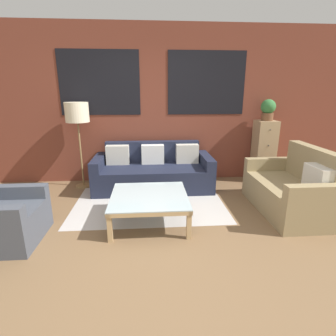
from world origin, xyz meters
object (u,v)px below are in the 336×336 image
Objects in this scene: floor_lamp at (77,115)px; drawer_cabinet at (264,151)px; coffee_table at (149,199)px; couch_dark at (153,172)px; settee_vintage at (292,190)px; potted_plant at (268,109)px.

drawer_cabinet is at bearing 1.57° from floor_lamp.
coffee_table is 2.67m from drawer_cabinet.
floor_lamp reaches higher than couch_dark.
couch_dark is 1.43× the size of settee_vintage.
settee_vintage is 0.95× the size of floor_lamp.
coffee_table is at bearing -174.81° from settee_vintage.
couch_dark is 2.36m from potted_plant.
drawer_cabinet is 3.00× the size of potted_plant.
coffee_table is at bearing -144.71° from drawer_cabinet.
drawer_cabinet is 0.78m from potted_plant.
settee_vintage is 1.71m from potted_plant.
drawer_cabinet is at bearing -90.00° from potted_plant.
drawer_cabinet reaches higher than couch_dark.
settee_vintage reaches higher than coffee_table.
potted_plant is at bearing 1.57° from floor_lamp.
floor_lamp reaches higher than drawer_cabinet.
drawer_cabinet reaches higher than coffee_table.
drawer_cabinet reaches higher than settee_vintage.
floor_lamp is 3.90× the size of potted_plant.
settee_vintage reaches higher than couch_dark.
settee_vintage is 2.03m from coffee_table.
potted_plant is at bearing 90.00° from drawer_cabinet.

